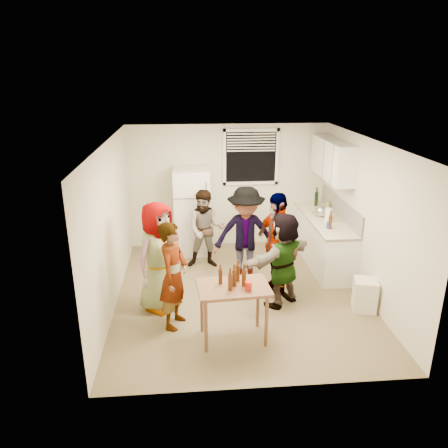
{
  "coord_description": "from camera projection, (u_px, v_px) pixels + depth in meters",
  "views": [
    {
      "loc": [
        -0.82,
        -6.34,
        3.49
      ],
      "look_at": [
        -0.26,
        0.24,
        1.15
      ],
      "focal_mm": 35.0,
      "sensor_mm": 36.0,
      "label": 1
    }
  ],
  "objects": [
    {
      "name": "paper_towel",
      "position": [
        328.0,
        222.0,
        7.87
      ],
      "size": [
        0.12,
        0.12,
        0.25
      ],
      "primitive_type": "cylinder",
      "color": "white",
      "rests_on": "countertop"
    },
    {
      "name": "countertop",
      "position": [
        324.0,
        218.0,
        8.11
      ],
      "size": [
        0.64,
        2.22,
        0.04
      ],
      "primitive_type": "cube",
      "color": "beige",
      "rests_on": "counter_lower"
    },
    {
      "name": "beer_bottle_counter",
      "position": [
        330.0,
        229.0,
        7.52
      ],
      "size": [
        0.06,
        0.06,
        0.23
      ],
      "primitive_type": "cylinder",
      "color": "#47230C",
      "rests_on": "countertop"
    },
    {
      "name": "refrigerator",
      "position": [
        192.0,
        211.0,
        8.61
      ],
      "size": [
        0.7,
        0.7,
        1.7
      ],
      "primitive_type": "cube",
      "color": "white",
      "rests_on": "ground"
    },
    {
      "name": "window",
      "position": [
        251.0,
        157.0,
        8.68
      ],
      "size": [
        1.12,
        0.1,
        1.06
      ],
      "primitive_type": null,
      "color": "white",
      "rests_on": "room"
    },
    {
      "name": "trash_bin",
      "position": [
        365.0,
        295.0,
        6.65
      ],
      "size": [
        0.41,
        0.41,
        0.5
      ],
      "primitive_type": "cube",
      "rotation": [
        0.0,
        0.0,
        -0.24
      ],
      "color": "white",
      "rests_on": "ground"
    },
    {
      "name": "room",
      "position": [
        241.0,
        294.0,
        7.19
      ],
      "size": [
        4.0,
        4.5,
        2.5
      ],
      "primitive_type": null,
      "color": "beige",
      "rests_on": "ground"
    },
    {
      "name": "red_cup",
      "position": [
        248.0,
        290.0,
        5.65
      ],
      "size": [
        0.09,
        0.09,
        0.12
      ],
      "primitive_type": "cylinder",
      "color": "#B41E0F",
      "rests_on": "serving_table"
    },
    {
      "name": "guest_stripe",
      "position": [
        176.0,
        324.0,
        6.34
      ],
      "size": [
        1.67,
        1.08,
        0.38
      ],
      "primitive_type": "imported",
      "rotation": [
        0.0,
        0.0,
        1.21
      ],
      "color": "#141933",
      "rests_on": "ground"
    },
    {
      "name": "backsplash",
      "position": [
        340.0,
        208.0,
        8.07
      ],
      "size": [
        0.03,
        2.2,
        0.36
      ],
      "primitive_type": "cube",
      "color": "#B6B3A8",
      "rests_on": "countertop"
    },
    {
      "name": "counter_lower",
      "position": [
        323.0,
        241.0,
        8.26
      ],
      "size": [
        0.6,
        2.2,
        0.86
      ],
      "primitive_type": "cube",
      "color": "white",
      "rests_on": "ground"
    },
    {
      "name": "blue_cup",
      "position": [
        329.0,
        229.0,
        7.54
      ],
      "size": [
        0.09,
        0.09,
        0.12
      ],
      "primitive_type": "cylinder",
      "color": "#1B2FC0",
      "rests_on": "countertop"
    },
    {
      "name": "beer_bottle_table",
      "position": [
        220.0,
        284.0,
        5.82
      ],
      "size": [
        0.05,
        0.05,
        0.21
      ],
      "primitive_type": "cylinder",
      "color": "#47230C",
      "rests_on": "serving_table"
    },
    {
      "name": "guest_back_right",
      "position": [
        245.0,
        280.0,
        7.68
      ],
      "size": [
        1.19,
        1.75,
        0.63
      ],
      "primitive_type": "imported",
      "rotation": [
        0.0,
        0.0,
        -0.06
      ],
      "color": "#38383D",
      "rests_on": "ground"
    },
    {
      "name": "wine_bottle",
      "position": [
        316.0,
        206.0,
        8.81
      ],
      "size": [
        0.07,
        0.07,
        0.28
      ],
      "primitive_type": "cylinder",
      "color": "black",
      "rests_on": "countertop"
    },
    {
      "name": "kettle",
      "position": [
        321.0,
        216.0,
        8.17
      ],
      "size": [
        0.3,
        0.26,
        0.22
      ],
      "primitive_type": null,
      "rotation": [
        0.0,
        0.0,
        0.18
      ],
      "color": "silver",
      "rests_on": "countertop"
    },
    {
      "name": "guest_orange",
      "position": [
        281.0,
        303.0,
        6.92
      ],
      "size": [
        2.02,
        2.04,
        0.44
      ],
      "primitive_type": "imported",
      "rotation": [
        0.0,
        0.0,
        3.79
      ],
      "color": "#F87F5B",
      "rests_on": "ground"
    },
    {
      "name": "guest_black",
      "position": [
        274.0,
        291.0,
        7.29
      ],
      "size": [
        1.97,
        1.59,
        0.42
      ],
      "primitive_type": "imported",
      "rotation": [
        0.0,
        0.0,
        -1.17
      ],
      "color": "black",
      "rests_on": "ground"
    },
    {
      "name": "guest_grey",
      "position": [
        161.0,
        307.0,
        6.8
      ],
      "size": [
        1.84,
        1.74,
        0.54
      ],
      "primitive_type": "imported",
      "rotation": [
        0.0,
        0.0,
        0.87
      ],
      "color": "gray",
      "rests_on": "ground"
    },
    {
      "name": "upper_cabinets",
      "position": [
        333.0,
        159.0,
        7.95
      ],
      "size": [
        0.34,
        1.6,
        0.7
      ],
      "primitive_type": "cube",
      "color": "white",
      "rests_on": "room"
    },
    {
      "name": "picture_frame",
      "position": [
        328.0,
        206.0,
        8.58
      ],
      "size": [
        0.02,
        0.17,
        0.14
      ],
      "primitive_type": "cube",
      "color": "gold",
      "rests_on": "countertop"
    },
    {
      "name": "serving_table",
      "position": [
        233.0,
        338.0,
        6.01
      ],
      "size": [
        0.99,
        0.7,
        0.8
      ],
      "primitive_type": null,
      "rotation": [
        0.0,
        0.0,
        0.07
      ],
      "color": "brown",
      "rests_on": "ground"
    },
    {
      "name": "guest_back_left",
      "position": [
        206.0,
        266.0,
        8.22
      ],
      "size": [
        0.84,
        1.53,
        0.56
      ],
      "primitive_type": "imported",
      "rotation": [
        0.0,
        0.0,
        -0.08
      ],
      "color": "brown",
      "rests_on": "ground"
    }
  ]
}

